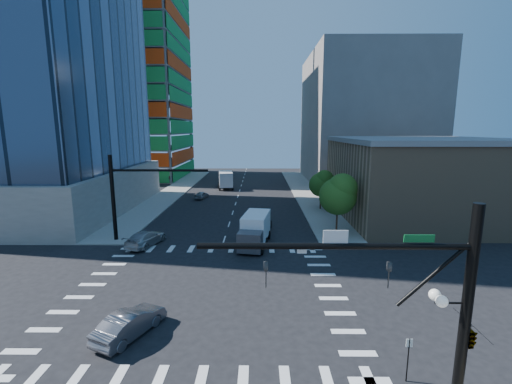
{
  "coord_description": "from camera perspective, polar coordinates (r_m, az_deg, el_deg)",
  "views": [
    {
      "loc": [
        3.74,
        -23.31,
        11.71
      ],
      "look_at": [
        3.46,
        8.0,
        5.95
      ],
      "focal_mm": 24.0,
      "sensor_mm": 36.0,
      "label": 1
    }
  ],
  "objects": [
    {
      "name": "box_truck_far",
      "position": [
        69.14,
        -5.1,
        1.91
      ],
      "size": [
        3.65,
        6.85,
        3.43
      ],
      "rotation": [
        0.0,
        0.0,
        3.28
      ],
      "color": "black",
      "rests_on": "ground"
    },
    {
      "name": "car_sb_cross",
      "position": [
        22.21,
        -20.25,
        -19.84
      ],
      "size": [
        3.31,
        4.8,
        1.5
      ],
      "primitive_type": "imported",
      "rotation": [
        0.0,
        0.0,
        2.72
      ],
      "color": "#57575D",
      "rests_on": "ground"
    },
    {
      "name": "commercial_building",
      "position": [
        50.46,
        25.45,
        2.13
      ],
      "size": [
        20.5,
        22.5,
        10.6
      ],
      "color": "#9E7E5C",
      "rests_on": "ground"
    },
    {
      "name": "bg_building_ne",
      "position": [
        81.72,
        17.41,
        11.57
      ],
      "size": [
        24.0,
        30.0,
        28.0
      ],
      "primitive_type": "cube",
      "color": "slate",
      "rests_on": "ground"
    },
    {
      "name": "no_parking_sign",
      "position": [
        18.97,
        24.04,
        -23.56
      ],
      "size": [
        0.3,
        0.06,
        2.2
      ],
      "color": "black",
      "rests_on": "ground"
    },
    {
      "name": "car_sb_mid",
      "position": [
        59.11,
        -9.05,
        -0.5
      ],
      "size": [
        2.25,
        3.98,
        1.28
      ],
      "primitive_type": "imported",
      "rotation": [
        0.0,
        0.0,
        2.93
      ],
      "color": "#919498",
      "rests_on": "ground"
    },
    {
      "name": "road_markings",
      "position": [
        26.35,
        -8.02,
        -16.06
      ],
      "size": [
        20.0,
        20.0,
        0.01
      ],
      "primitive_type": "cube",
      "color": "silver",
      "rests_on": "ground"
    },
    {
      "name": "construction_building",
      "position": [
        91.67,
        -20.39,
        17.89
      ],
      "size": [
        25.16,
        34.5,
        70.6
      ],
      "color": "gray",
      "rests_on": "ground"
    },
    {
      "name": "car_sb_near",
      "position": [
        36.96,
        -17.89,
        -7.33
      ],
      "size": [
        3.45,
        5.62,
        1.52
      ],
      "primitive_type": "imported",
      "rotation": [
        0.0,
        0.0,
        2.87
      ],
      "color": "#B5B5B5",
      "rests_on": "ground"
    },
    {
      "name": "sidewalk_ne",
      "position": [
        64.97,
        8.25,
        -0.0
      ],
      "size": [
        5.0,
        60.0,
        0.15
      ],
      "primitive_type": "cube",
      "color": "gray",
      "rests_on": "ground"
    },
    {
      "name": "signal_mast_nw",
      "position": [
        37.94,
        -20.73,
        0.31
      ],
      "size": [
        10.2,
        0.4,
        9.0
      ],
      "color": "black",
      "rests_on": "sidewalk_nw"
    },
    {
      "name": "ground",
      "position": [
        26.36,
        -8.02,
        -16.07
      ],
      "size": [
        160.0,
        160.0,
        0.0
      ],
      "primitive_type": "plane",
      "color": "black",
      "rests_on": "ground"
    },
    {
      "name": "tree_south",
      "position": [
        38.9,
        13.71,
        -0.28
      ],
      "size": [
        4.16,
        4.16,
        6.82
      ],
      "color": "#382316",
      "rests_on": "sidewalk_ne"
    },
    {
      "name": "box_truck_near",
      "position": [
        34.79,
        -0.28,
        -6.83
      ],
      "size": [
        3.5,
        6.33,
        3.14
      ],
      "rotation": [
        0.0,
        0.0,
        -0.16
      ],
      "color": "black",
      "rests_on": "ground"
    },
    {
      "name": "sidewalk_nw",
      "position": [
        66.39,
        -13.65,
        0.03
      ],
      "size": [
        5.0,
        60.0,
        0.15
      ],
      "primitive_type": "cube",
      "color": "gray",
      "rests_on": "ground"
    },
    {
      "name": "tree_north",
      "position": [
        50.66,
        10.96,
        1.46
      ],
      "size": [
        3.54,
        3.52,
        5.78
      ],
      "color": "#382316",
      "rests_on": "sidewalk_ne"
    },
    {
      "name": "car_nb_far",
      "position": [
        42.48,
        0.57,
        -4.45
      ],
      "size": [
        3.01,
        5.95,
        1.61
      ],
      "primitive_type": "imported",
      "rotation": [
        0.0,
        0.0,
        0.06
      ],
      "color": "black",
      "rests_on": "ground"
    },
    {
      "name": "signal_mast_se",
      "position": [
        15.22,
        28.61,
        -17.08
      ],
      "size": [
        10.51,
        2.48,
        9.0
      ],
      "color": "black",
      "rests_on": "sidewalk_se"
    }
  ]
}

